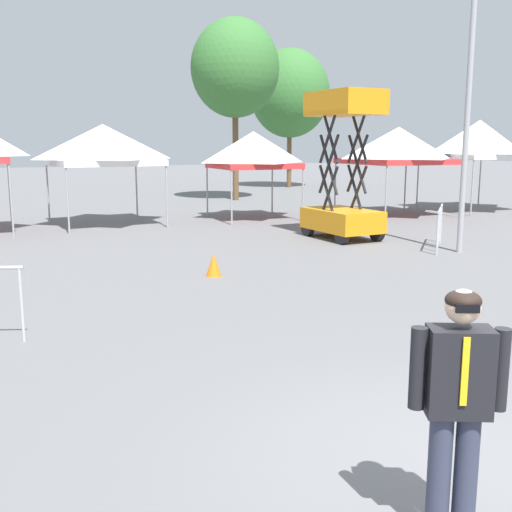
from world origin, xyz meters
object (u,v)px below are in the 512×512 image
Objects in this scene: canopy_tent_left_of_center at (253,150)px; tree_behind_tents_right at (290,93)px; canopy_tent_behind_center at (398,145)px; canopy_tent_behind_right at (479,139)px; person_foreground at (457,398)px; traffic_cone_lot_center at (214,265)px; light_pole_near_lift at (471,49)px; tree_behind_tents_left at (235,68)px; scissor_lift at (342,195)px; crowd_barrier_by_lift at (440,220)px; canopy_tent_far_right at (103,145)px.

canopy_tent_left_of_center is 0.38× the size of tree_behind_tents_right.
canopy_tent_behind_center is at bearing -13.73° from canopy_tent_left_of_center.
canopy_tent_behind_right reaches higher than person_foreground.
tree_behind_tents_right reaches higher than canopy_tent_behind_center.
canopy_tent_behind_center is 7.50× the size of traffic_cone_lot_center.
person_foreground is at bearing -126.66° from canopy_tent_behind_center.
tree_behind_tents_right reaches higher than canopy_tent_left_of_center.
traffic_cone_lot_center is (-13.56, -22.08, -5.39)m from tree_behind_tents_right.
light_pole_near_lift is (8.25, 8.71, 3.88)m from person_foreground.
light_pole_near_lift is 23.13m from tree_behind_tents_right.
tree_behind_tents_left reaches higher than canopy_tent_behind_right.
scissor_lift is 0.49× the size of tree_behind_tents_left.
canopy_tent_behind_right is 16.30m from traffic_cone_lot_center.
canopy_tent_behind_right is at bearing -87.07° from tree_behind_tents_right.
crowd_barrier_by_lift is at bearing -92.52° from tree_behind_tents_left.
canopy_tent_behind_center reaches higher than traffic_cone_lot_center.
canopy_tent_far_right is at bearing 174.19° from canopy_tent_left_of_center.
canopy_tent_left_of_center is at bearing 166.27° from canopy_tent_behind_center.
traffic_cone_lot_center is at bearing -152.87° from canopy_tent_behind_right.
canopy_tent_far_right is 5.21m from canopy_tent_left_of_center.
canopy_tent_left_of_center is at bearing 93.26° from scissor_lift.
light_pole_near_lift reaches higher than canopy_tent_left_of_center.
tree_behind_tents_left is (-3.04, 8.34, 3.49)m from canopy_tent_behind_center.
tree_behind_tents_right is at bearing 92.93° from canopy_tent_behind_right.
canopy_tent_behind_center is at bearing 63.53° from light_pole_near_lift.
canopy_tent_behind_right is 0.89× the size of scissor_lift.
canopy_tent_left_of_center is 18.45m from person_foreground.
canopy_tent_behind_center is 0.88× the size of scissor_lift.
canopy_tent_behind_center reaches higher than canopy_tent_left_of_center.
tree_behind_tents_right is (13.89, 13.02, 2.99)m from canopy_tent_far_right.
person_foreground is at bearing -94.17° from canopy_tent_far_right.
traffic_cone_lot_center is at bearing -121.56° from tree_behind_tents_right.
canopy_tent_behind_right is at bearing 1.59° from canopy_tent_behind_center.
scissor_lift is at bearing 118.43° from crowd_barrier_by_lift.
canopy_tent_left_of_center reaches higher than person_foreground.
canopy_tent_behind_center reaches higher than crowd_barrier_by_lift.
crowd_barrier_by_lift is 6.58m from traffic_cone_lot_center.
tree_behind_tents_left is at bearing 130.94° from canopy_tent_behind_right.
scissor_lift is 2.90m from crowd_barrier_by_lift.
tree_behind_tents_left is (2.32, 7.03, 3.64)m from canopy_tent_left_of_center.
light_pole_near_lift is (1.47, -3.15, 3.68)m from scissor_lift.
canopy_tent_behind_right is at bearing 43.58° from light_pole_near_lift.
canopy_tent_far_right is 8.17m from scissor_lift.
crowd_barrier_by_lift is at bearing -61.57° from scissor_lift.
scissor_lift is 0.47× the size of light_pole_near_lift.
tree_behind_tents_left is at bearing 65.22° from traffic_cone_lot_center.
canopy_tent_far_right reaches higher than crowd_barrier_by_lift.
canopy_tent_behind_center is 15.53m from tree_behind_tents_right.
canopy_tent_behind_center is 4.11m from canopy_tent_behind_right.
person_foreground is at bearing -100.55° from traffic_cone_lot_center.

